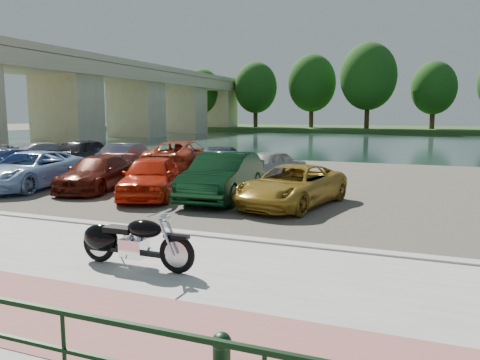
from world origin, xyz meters
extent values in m
plane|color=#595447|center=(0.00, 0.00, 0.00)|extent=(200.00, 200.00, 0.00)
cube|color=#A3A199|center=(0.00, -1.00, 0.05)|extent=(60.00, 6.00, 0.10)
cube|color=#9D5858|center=(0.00, -2.50, 0.10)|extent=(60.00, 2.00, 0.01)
cube|color=#A3A199|center=(0.00, 2.00, 0.07)|extent=(60.00, 0.30, 0.14)
cube|color=#453F37|center=(0.00, 11.00, 0.02)|extent=(60.00, 18.00, 0.04)
cube|color=#182C28|center=(0.00, 40.00, 0.00)|extent=(120.00, 40.00, 0.00)
cube|color=#274C1B|center=(0.00, 72.00, 0.30)|extent=(120.00, 24.00, 0.60)
cube|color=tan|center=(-28.00, 40.00, 7.20)|extent=(7.00, 56.00, 1.40)
cube|color=tan|center=(-28.00, 40.00, 8.20)|extent=(7.00, 56.00, 0.70)
cube|color=tan|center=(-28.00, 30.00, 3.60)|extent=(6.00, 4.00, 7.20)
cube|color=tan|center=(-28.00, 42.00, 3.60)|extent=(6.00, 4.00, 7.20)
cube|color=tan|center=(-28.00, 54.00, 3.60)|extent=(6.00, 4.00, 7.20)
cube|color=tan|center=(-28.00, 66.00, 3.60)|extent=(6.00, 4.00, 7.20)
cylinder|color=black|center=(2.00, -4.00, 0.55)|extent=(0.04, 0.04, 0.90)
sphere|color=black|center=(3.50, -3.70, 0.82)|extent=(0.18, 0.18, 0.18)
cylinder|color=#362713|center=(-30.00, 64.60, 2.85)|extent=(0.70, 0.70, 4.50)
ellipsoid|color=#123C10|center=(-30.00, 64.60, 6.45)|extent=(6.30, 6.30, 7.56)
cylinder|color=#362713|center=(-21.00, 66.00, 3.08)|extent=(0.70, 0.70, 4.95)
ellipsoid|color=#123C10|center=(-21.00, 66.00, 7.04)|extent=(6.93, 6.93, 8.32)
cylinder|color=#362713|center=(-12.00, 67.40, 3.30)|extent=(0.70, 0.70, 5.40)
ellipsoid|color=#123C10|center=(-12.00, 67.40, 7.62)|extent=(7.56, 7.56, 9.07)
cylinder|color=#362713|center=(-3.00, 64.60, 3.52)|extent=(0.70, 0.70, 5.85)
ellipsoid|color=#123C10|center=(-3.00, 64.60, 8.21)|extent=(8.19, 8.19, 9.83)
cylinder|color=#362713|center=(6.00, 66.00, 2.85)|extent=(0.70, 0.70, 4.50)
ellipsoid|color=#123C10|center=(6.00, 66.00, 6.45)|extent=(6.30, 6.30, 7.56)
torus|color=black|center=(1.24, -0.46, 0.44)|extent=(0.68, 0.13, 0.68)
torus|color=black|center=(-0.41, -0.43, 0.44)|extent=(0.68, 0.13, 0.68)
cylinder|color=#B2B2B7|center=(1.24, -0.46, 0.44)|extent=(0.46, 0.07, 0.46)
cylinder|color=#B2B2B7|center=(-0.41, -0.43, 0.44)|extent=(0.46, 0.07, 0.46)
cylinder|color=silver|center=(1.10, -0.55, 0.74)|extent=(0.33, 0.06, 0.63)
cylinder|color=silver|center=(1.10, -0.35, 0.74)|extent=(0.33, 0.06, 0.63)
cylinder|color=silver|center=(0.91, -0.45, 1.13)|extent=(0.05, 0.75, 0.04)
sphere|color=silver|center=(1.01, -0.45, 1.05)|extent=(0.16, 0.16, 0.16)
sphere|color=silver|center=(1.08, -0.45, 1.05)|extent=(0.11, 0.11, 0.11)
cube|color=black|center=(1.24, -0.46, 0.75)|extent=(0.45, 0.15, 0.06)
cube|color=black|center=(0.41, -0.44, 0.38)|extent=(1.20, 0.12, 0.08)
cube|color=silver|center=(0.36, -0.44, 0.45)|extent=(0.45, 0.33, 0.34)
cylinder|color=silver|center=(0.46, -0.44, 0.65)|extent=(0.25, 0.18, 0.27)
cylinder|color=silver|center=(0.26, -0.44, 0.65)|extent=(0.25, 0.18, 0.27)
ellipsoid|color=black|center=(0.59, -0.45, 0.82)|extent=(0.69, 0.37, 0.32)
cube|color=black|center=(0.06, -0.44, 0.76)|extent=(0.55, 0.29, 0.10)
ellipsoid|color=black|center=(-0.36, -0.43, 0.56)|extent=(0.73, 0.35, 0.50)
cube|color=black|center=(-0.41, -0.43, 0.49)|extent=(0.40, 0.19, 0.30)
cylinder|color=silver|center=(0.07, -0.28, 0.32)|extent=(1.10, 0.11, 0.09)
cylinder|color=silver|center=(0.07, -0.28, 0.40)|extent=(1.10, 0.11, 0.09)
cylinder|color=#B2B2B7|center=(0.26, -0.62, 0.23)|extent=(0.03, 0.14, 0.22)
imported|color=#172248|center=(-11.11, 6.98, 0.69)|extent=(2.11, 4.13, 1.30)
imported|color=#9BBCE2|center=(-8.62, 6.04, 0.73)|extent=(2.84, 5.18, 1.37)
imported|color=#52150B|center=(-6.03, 6.61, 0.65)|extent=(2.59, 4.49, 1.22)
imported|color=red|center=(-3.37, 6.02, 0.73)|extent=(2.99, 4.39, 1.39)
imported|color=black|center=(-0.97, 6.59, 0.80)|extent=(1.97, 4.74, 1.53)
imported|color=#AC8627|center=(1.42, 6.31, 0.66)|extent=(2.93, 4.78, 1.24)
imported|color=#96959E|center=(-13.45, 12.10, 0.68)|extent=(3.15, 4.74, 1.28)
imported|color=black|center=(-10.99, 12.14, 0.81)|extent=(2.09, 4.63, 1.55)
imported|color=slate|center=(-8.52, 12.19, 0.71)|extent=(2.07, 4.24, 1.34)
imported|color=#AE381D|center=(-5.83, 12.74, 0.79)|extent=(3.37, 5.71, 1.49)
imported|color=#272A4C|center=(-3.55, 12.41, 0.69)|extent=(2.47, 4.68, 1.29)
imported|color=#A7A8A3|center=(-0.95, 12.20, 0.66)|extent=(2.49, 3.89, 1.23)
camera|label=1|loc=(5.07, -7.25, 2.82)|focal=35.00mm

